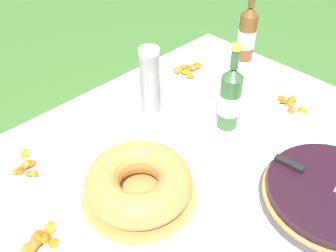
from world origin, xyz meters
TOP-DOWN VIEW (x-y plane):
  - garden_table at (0.00, 0.00)m, footprint 1.51×1.22m
  - tablecloth at (0.00, 0.00)m, footprint 1.52×1.23m
  - berry_tart at (0.18, -0.34)m, footprint 0.40×0.40m
  - serving_knife at (0.18, -0.31)m, footprint 0.06×0.38m
  - bundt_cake at (-0.19, 0.07)m, footprint 0.34×0.34m
  - cup_stack at (0.10, 0.34)m, footprint 0.07×0.07m
  - cider_bottle_green at (0.25, 0.09)m, footprint 0.08×0.08m
  - cider_bottle_amber at (0.68, 0.34)m, footprint 0.08×0.08m
  - snack_plate_near at (-0.50, 0.13)m, footprint 0.20×0.20m
  - snack_plate_left at (0.40, 0.43)m, footprint 0.21×0.21m
  - snack_plate_right at (0.50, 0.00)m, footprint 0.23×0.23m
  - snack_plate_far at (-0.39, 0.40)m, footprint 0.22×0.22m

SIDE VIEW (x-z plane):
  - garden_table at x=0.00m, z-range 0.31..1.07m
  - tablecloth at x=0.00m, z-range 0.70..0.80m
  - snack_plate_far at x=-0.39m, z-range 0.75..0.80m
  - snack_plate_right at x=0.50m, z-range 0.75..0.80m
  - snack_plate_near at x=-0.50m, z-range 0.75..0.81m
  - snack_plate_left at x=0.40m, z-range 0.75..0.81m
  - berry_tart at x=0.18m, z-range 0.76..0.82m
  - bundt_cake at x=-0.19m, z-range 0.76..0.87m
  - serving_knife at x=0.18m, z-range 0.82..0.83m
  - cider_bottle_green at x=0.25m, z-range 0.72..1.04m
  - cider_bottle_amber at x=0.68m, z-range 0.72..1.05m
  - cup_stack at x=0.10m, z-range 0.76..1.03m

